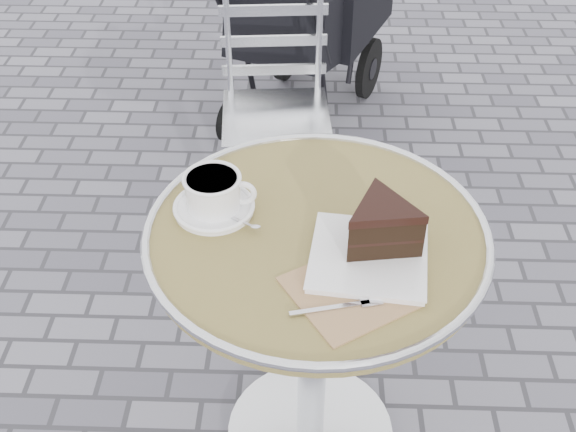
{
  "coord_description": "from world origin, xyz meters",
  "views": [
    {
      "loc": [
        -0.02,
        -1.12,
        1.7
      ],
      "look_at": [
        -0.06,
        -0.01,
        0.78
      ],
      "focal_mm": 45.0,
      "sensor_mm": 36.0,
      "label": 1
    }
  ],
  "objects_px": {
    "bistro_chair": "(275,84)",
    "baby_stroller": "(309,14)",
    "cafe_table": "(315,287)",
    "cappuccino_set": "(214,196)",
    "cake_plate_set": "(378,234)"
  },
  "relations": [
    {
      "from": "bistro_chair",
      "to": "baby_stroller",
      "type": "height_order",
      "value": "baby_stroller"
    },
    {
      "from": "baby_stroller",
      "to": "cake_plate_set",
      "type": "bearing_deg",
      "value": -62.97
    },
    {
      "from": "cafe_table",
      "to": "baby_stroller",
      "type": "distance_m",
      "value": 1.69
    },
    {
      "from": "cafe_table",
      "to": "bistro_chair",
      "type": "bearing_deg",
      "value": 97.61
    },
    {
      "from": "cappuccino_set",
      "to": "bistro_chair",
      "type": "xyz_separation_m",
      "value": [
        0.08,
        0.97,
        -0.28
      ]
    },
    {
      "from": "bistro_chair",
      "to": "baby_stroller",
      "type": "bearing_deg",
      "value": 75.9
    },
    {
      "from": "cake_plate_set",
      "to": "bistro_chair",
      "type": "bearing_deg",
      "value": 109.93
    },
    {
      "from": "cappuccino_set",
      "to": "cake_plate_set",
      "type": "bearing_deg",
      "value": -19.89
    },
    {
      "from": "cake_plate_set",
      "to": "bistro_chair",
      "type": "height_order",
      "value": "cake_plate_set"
    },
    {
      "from": "cafe_table",
      "to": "cappuccino_set",
      "type": "bearing_deg",
      "value": 164.46
    },
    {
      "from": "baby_stroller",
      "to": "cappuccino_set",
      "type": "bearing_deg",
      "value": -74.33
    },
    {
      "from": "cafe_table",
      "to": "cake_plate_set",
      "type": "xyz_separation_m",
      "value": [
        0.12,
        -0.07,
        0.22
      ]
    },
    {
      "from": "cake_plate_set",
      "to": "bistro_chair",
      "type": "xyz_separation_m",
      "value": [
        -0.26,
        1.1,
        -0.29
      ]
    },
    {
      "from": "cake_plate_set",
      "to": "baby_stroller",
      "type": "relative_size",
      "value": 0.35
    },
    {
      "from": "cake_plate_set",
      "to": "baby_stroller",
      "type": "xyz_separation_m",
      "value": [
        -0.15,
        1.75,
        -0.33
      ]
    }
  ]
}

